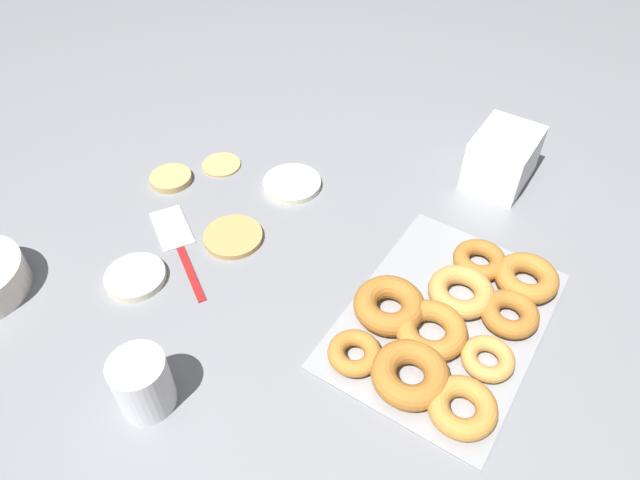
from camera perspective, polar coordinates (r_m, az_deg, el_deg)
The scene contains 10 objects.
ground_plane at distance 1.09m, azimuth -5.21°, elevation 1.33°, with size 3.00×3.00×0.00m, color gray.
pancake_0 at distance 1.17m, azimuth -2.82°, elevation 5.65°, with size 0.12×0.12×0.01m, color silver.
pancake_1 at distance 1.07m, azimuth -8.68°, elevation 0.33°, with size 0.11×0.11×0.01m, color tan.
pancake_2 at distance 1.24m, azimuth -9.84°, elevation 7.51°, with size 0.08×0.08×0.01m, color tan.
pancake_3 at distance 1.04m, azimuth -17.97°, elevation -3.54°, with size 0.10×0.10×0.01m, color beige.
pancake_4 at distance 1.22m, azimuth -14.64°, elevation 6.03°, with size 0.08×0.08×0.01m, color tan.
donut_tray at distance 0.94m, azimuth 12.64°, elevation -8.04°, with size 0.41×0.29×0.04m.
container_stack at distance 1.21m, azimuth 17.77°, elevation 7.82°, with size 0.15×0.11×0.11m.
paper_cup at distance 0.86m, azimuth -17.30°, elevation -13.52°, with size 0.08×0.08×0.10m.
spatula at distance 1.10m, azimuth -14.23°, elevation 0.31°, with size 0.16×0.23×0.01m.
Camera 1 is at (-0.60, -0.51, 0.76)m, focal length 32.00 mm.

